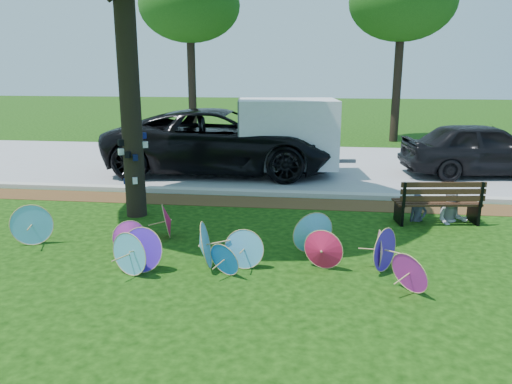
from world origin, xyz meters
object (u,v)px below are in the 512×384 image
at_px(cargo_trailer, 288,133).
at_px(person_right, 454,192).
at_px(parasol_pile, 227,243).
at_px(dark_pickup, 483,149).
at_px(person_left, 419,195).
at_px(park_bench, 436,201).
at_px(black_van, 222,141).

bearing_deg(cargo_trailer, person_right, -55.42).
distance_m(parasol_pile, dark_pickup, 10.07).
relative_size(parasol_pile, person_left, 6.46).
relative_size(park_bench, person_left, 1.57).
height_order(parasol_pile, person_right, person_right).
distance_m(parasol_pile, park_bench, 4.88).
distance_m(park_bench, person_left, 0.37).
bearing_deg(parasol_pile, person_right, 33.27).
bearing_deg(black_van, dark_pickup, -88.14).
xyz_separation_m(parasol_pile, dark_pickup, (6.38, 7.78, 0.45)).
bearing_deg(person_right, person_left, -175.07).
xyz_separation_m(park_bench, person_left, (-0.35, 0.05, 0.10)).
xyz_separation_m(person_left, person_right, (0.70, 0.00, 0.10)).
distance_m(black_van, cargo_trailer, 2.08).
height_order(black_van, person_right, black_van).
bearing_deg(park_bench, parasol_pile, -152.98).
relative_size(dark_pickup, person_right, 3.53).
height_order(black_van, cargo_trailer, cargo_trailer).
bearing_deg(person_left, parasol_pile, -162.68).
relative_size(parasol_pile, dark_pickup, 1.55).
height_order(black_van, park_bench, black_van).
height_order(parasol_pile, person_left, person_left).
bearing_deg(cargo_trailer, person_left, -61.15).
xyz_separation_m(parasol_pile, cargo_trailer, (0.55, 7.02, 0.94)).
height_order(person_left, person_right, person_right).
height_order(parasol_pile, black_van, black_van).
xyz_separation_m(black_van, person_right, (5.82, -4.44, -0.31)).
distance_m(parasol_pile, person_left, 4.63).
distance_m(cargo_trailer, person_right, 5.67).
bearing_deg(dark_pickup, parasol_pile, 132.82).
bearing_deg(parasol_pile, person_left, 38.03).
height_order(black_van, person_left, black_van).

